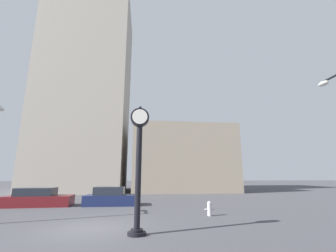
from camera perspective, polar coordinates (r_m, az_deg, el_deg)
name	(u,v)px	position (r m, az deg, el deg)	size (l,w,h in m)	color
ground_plane	(91,229)	(10.93, -18.97, -23.42)	(200.00, 200.00, 0.00)	#424247
building_tall_tower	(88,93)	(37.84, -19.66, 7.98)	(12.27, 12.00, 30.00)	#ADA393
building_storefront_row	(181,160)	(35.10, 3.22, -8.57)	(14.34, 12.00, 9.26)	gray
street_clock	(139,158)	(9.21, -7.44, -8.15)	(0.76, 0.70, 5.07)	black
car_maroon	(38,198)	(19.89, -30.15, -15.63)	(4.76, 2.06, 1.33)	maroon
car_navy	(111,197)	(18.52, -14.25, -17.18)	(4.04, 1.88, 1.38)	#19234C
fire_hydrant_near	(209,208)	(13.63, 10.47, -19.88)	(0.56, 0.24, 0.78)	#B7B7BC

